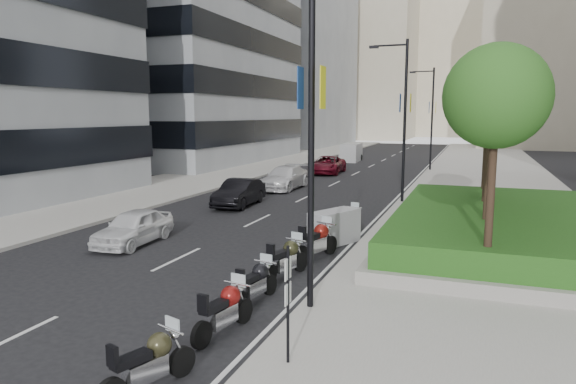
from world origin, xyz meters
The scene contains 30 objects.
ground centered at (0.00, 0.00, 0.00)m, with size 160.00×160.00×0.00m, color black.
sidewalk_right centered at (9.00, 30.00, 0.07)m, with size 10.00×100.00×0.15m, color #9E9B93.
sidewalk_left centered at (-12.00, 30.00, 0.07)m, with size 8.00×100.00×0.15m, color #9E9B93.
lane_edge centered at (3.70, 30.00, 0.01)m, with size 0.12×100.00×0.01m, color silver.
lane_centre centered at (-1.50, 30.00, 0.01)m, with size 0.12×100.00×0.01m, color silver.
building_grey_far centered at (-24.00, 70.00, 15.00)m, with size 22.00×26.00×30.00m, color gray.
building_cream_left centered at (-18.00, 100.00, 17.00)m, with size 26.00×24.00×34.00m, color #B7AD93.
building_cream_centre centered at (2.00, 120.00, 19.00)m, with size 30.00×24.00×38.00m, color #B7AD93.
planter centered at (10.00, 10.00, 0.35)m, with size 10.00×14.00×0.40m, color gray.
hedge centered at (10.00, 10.00, 0.95)m, with size 9.40×13.40×0.80m, color #1D4112.
tree_0 centered at (8.50, 4.00, 5.42)m, with size 2.80×2.80×6.30m.
tree_1 centered at (8.50, 8.00, 5.42)m, with size 2.80×2.80×6.30m.
tree_2 centered at (8.50, 12.00, 5.42)m, with size 2.80×2.80×6.30m.
tree_3 centered at (8.50, 16.00, 5.42)m, with size 2.80×2.80×6.30m.
lamp_post_0 centered at (4.14, 1.00, 5.07)m, with size 2.34×0.45×9.00m.
lamp_post_1 centered at (4.14, 18.00, 5.07)m, with size 2.34×0.45×9.00m.
lamp_post_2 centered at (4.14, 36.00, 5.07)m, with size 2.34×0.45×9.00m.
parking_sign centered at (4.80, -2.00, 1.46)m, with size 0.06×0.32×2.50m.
motorcycle_0 centered at (2.75, -3.63, 0.56)m, with size 0.91×2.04×1.05m.
motorcycle_1 centered at (2.89, -0.98, 0.58)m, with size 0.73×2.17×1.09m.
motorcycle_2 centered at (2.76, 1.10, 0.55)m, with size 0.69×2.06×1.03m.
motorcycle_3 centered at (2.77, 3.39, 0.60)m, with size 0.89×2.20×1.12m.
motorcycle_4 centered at (3.06, 5.65, 0.65)m, with size 1.03×2.35×1.21m.
motorcycle_5 centered at (3.08, 7.87, 0.66)m, with size 1.71×2.35×1.32m.
motorcycle_6 centered at (3.15, 10.04, 0.56)m, with size 0.77×2.06×1.04m.
car_a centered at (-4.22, 5.24, 0.67)m, with size 1.59×3.95×1.35m, color white.
car_b centered at (-4.02, 14.26, 0.73)m, with size 1.55×4.46×1.47m, color black.
car_c centered at (-3.98, 21.27, 0.76)m, with size 2.13×5.24×1.52m, color silver.
car_d centered at (-3.80, 31.16, 0.74)m, with size 2.45×5.31×1.48m, color #5C0B19.
delivery_van centered at (-4.56, 43.23, 0.89)m, with size 1.97×4.62×1.90m.
Camera 1 is at (8.06, -10.89, 4.96)m, focal length 32.00 mm.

